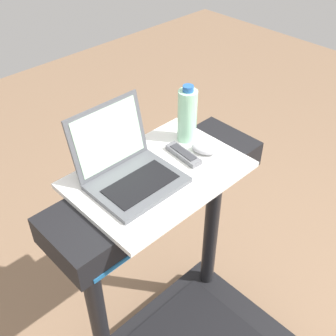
{
  "coord_description": "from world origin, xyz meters",
  "views": [
    {
      "loc": [
        -0.78,
        -0.16,
        2.04
      ],
      "look_at": [
        0.0,
        0.65,
        1.14
      ],
      "focal_mm": 44.62,
      "sensor_mm": 36.0,
      "label": 1
    }
  ],
  "objects": [
    {
      "name": "computer_mouse",
      "position": [
        0.21,
        0.67,
        1.11
      ],
      "size": [
        0.09,
        0.12,
        0.03
      ],
      "primitive_type": "ellipsoid",
      "rotation": [
        0.0,
        0.0,
        0.39
      ],
      "color": "#B2B2B7",
      "rests_on": "desk_board"
    },
    {
      "name": "desk_board",
      "position": [
        0.0,
        0.7,
        1.08
      ],
      "size": [
        0.62,
        0.43,
        0.02
      ],
      "primitive_type": "cube",
      "color": "white",
      "rests_on": "treadmill_base"
    },
    {
      "name": "tv_remote",
      "position": [
        0.13,
        0.7,
        1.1
      ],
      "size": [
        0.06,
        0.16,
        0.02
      ],
      "color": "slate",
      "rests_on": "desk_board"
    },
    {
      "name": "water_bottle",
      "position": [
        0.23,
        0.78,
        1.2
      ],
      "size": [
        0.08,
        0.08,
        0.23
      ],
      "color": "#9EDBB2",
      "rests_on": "desk_board"
    },
    {
      "name": "laptop",
      "position": [
        -0.1,
        0.75,
        1.14
      ],
      "size": [
        0.3,
        0.29,
        0.25
      ],
      "rotation": [
        0.0,
        0.0,
        -0.05
      ],
      "color": "#515459",
      "rests_on": "desk_board"
    }
  ]
}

